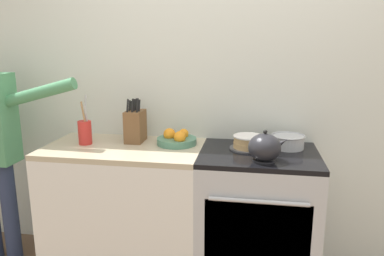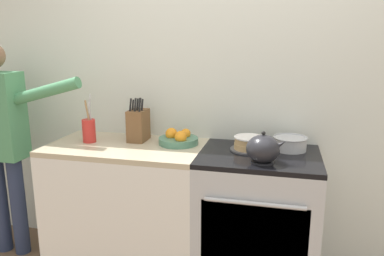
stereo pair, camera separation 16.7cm
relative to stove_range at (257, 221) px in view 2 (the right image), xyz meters
name	(u,v)px [view 2 (the right image)]	position (x,y,z in m)	size (l,w,h in m)	color
wall_back	(227,84)	(-0.26, 0.32, 0.85)	(8.00, 0.04, 2.60)	silver
counter_cabinet	(128,207)	(-0.90, 0.00, 0.00)	(1.05, 0.60, 0.91)	white
stove_range	(257,221)	(0.00, 0.00, 0.00)	(0.75, 0.63, 0.91)	#B7BABF
layer_cake	(249,144)	(-0.07, 0.07, 0.50)	(0.24, 0.24, 0.09)	#4C4C51
tea_kettle	(263,149)	(0.03, -0.16, 0.53)	(0.23, 0.19, 0.19)	#232328
mixing_bowl	(290,143)	(0.18, 0.14, 0.50)	(0.22, 0.22, 0.09)	#B7BABF
knife_block	(138,125)	(-0.85, 0.13, 0.57)	(0.12, 0.18, 0.31)	brown
utensil_crock	(89,129)	(-1.17, 0.01, 0.54)	(0.09, 0.09, 0.33)	red
fruit_bowl	(178,139)	(-0.56, 0.11, 0.49)	(0.27, 0.27, 0.11)	#4C7F66
person_baker	(2,133)	(-1.84, -0.04, 0.49)	(0.91, 0.20, 1.58)	#283351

